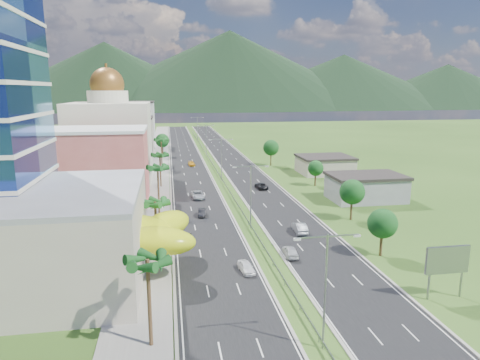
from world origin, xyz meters
TOP-DOWN VIEW (x-y plane):
  - ground at (0.00, 0.00)m, footprint 500.00×500.00m
  - road_left at (-7.50, 90.00)m, footprint 11.00×260.00m
  - road_right at (7.50, 90.00)m, footprint 11.00×260.00m
  - sidewalk_left at (-17.00, 90.00)m, footprint 7.00×260.00m
  - median_guardrail at (0.00, 71.99)m, footprint 0.10×216.06m
  - streetlight_median_a at (0.00, -25.00)m, footprint 6.04×0.25m
  - streetlight_median_b at (0.00, 10.00)m, footprint 6.04×0.25m
  - streetlight_median_c at (0.00, 50.00)m, footprint 6.04×0.25m
  - streetlight_median_d at (0.00, 95.00)m, footprint 6.04×0.25m
  - streetlight_median_e at (0.00, 140.00)m, footprint 6.04×0.25m
  - mall_podium at (-32.00, -6.00)m, footprint 30.00×24.00m
  - lime_canopy at (-20.00, -4.00)m, footprint 18.00×15.00m
  - pink_shophouse at (-28.00, 32.00)m, footprint 20.00×15.00m
  - domed_building at (-28.00, 55.00)m, footprint 20.00×20.00m
  - midrise_grey at (-27.00, 80.00)m, footprint 16.00×15.00m
  - midrise_beige at (-27.00, 102.00)m, footprint 16.00×15.00m
  - midrise_white at (-27.00, 125.00)m, footprint 16.00×15.00m
  - billboard at (17.00, -18.00)m, footprint 5.20×0.35m
  - shed_near at (28.00, 25.00)m, footprint 15.00×10.00m
  - shed_far at (30.00, 55.00)m, footprint 14.00×12.00m
  - palm_tree_a at (-15.50, -22.00)m, footprint 3.60×3.60m
  - palm_tree_b at (-15.50, 2.00)m, footprint 3.60×3.60m
  - palm_tree_c at (-15.50, 22.00)m, footprint 3.60×3.60m
  - palm_tree_d at (-15.50, 45.00)m, footprint 3.60×3.60m
  - palm_tree_e at (-15.50, 70.00)m, footprint 3.60×3.60m
  - leafy_tree_lfar at (-15.50, 95.00)m, footprint 4.90×4.90m
  - leafy_tree_ra at (16.00, -5.00)m, footprint 4.20×4.20m
  - leafy_tree_rb at (19.00, 12.00)m, footprint 4.55×4.55m
  - leafy_tree_rc at (22.00, 40.00)m, footprint 3.85×3.85m
  - leafy_tree_rd at (18.00, 70.00)m, footprint 4.90×4.90m
  - mountain_ridge at (60.00, 450.00)m, footprint 860.00×140.00m
  - car_white_near_left at (-3.91, -7.38)m, footprint 2.07×4.06m
  - car_dark_left at (-7.58, 18.72)m, footprint 1.75×4.02m
  - car_silver_mid_left at (-7.47, 32.25)m, footprint 2.89×5.69m
  - car_yellow_far_left at (-6.50, 73.33)m, footprint 2.25×4.55m
  - car_white_near_right at (3.20, -3.18)m, footprint 1.95×4.39m
  - car_silver_right at (7.64, 6.57)m, footprint 2.07×5.11m
  - car_dark_far_right at (8.19, 39.03)m, footprint 2.64×5.16m
  - motorcycle at (-10.30, 7.07)m, footprint 0.62×1.84m

SIDE VIEW (x-z plane):
  - ground at x=0.00m, z-range 0.00..0.00m
  - mountain_ridge at x=60.00m, z-range -45.00..45.00m
  - road_left at x=-7.50m, z-range 0.00..0.04m
  - road_right at x=7.50m, z-range 0.00..0.04m
  - sidewalk_left at x=-17.00m, z-range 0.00..0.12m
  - median_guardrail at x=0.00m, z-range 0.24..1.00m
  - motorcycle at x=-10.30m, z-range 0.04..1.20m
  - car_yellow_far_left at x=-6.50m, z-range 0.04..1.31m
  - car_dark_left at x=-7.58m, z-range 0.04..1.33m
  - car_white_near_left at x=-3.91m, z-range 0.04..1.37m
  - car_dark_far_right at x=8.19m, z-range 0.04..1.43m
  - car_white_near_right at x=3.20m, z-range 0.04..1.51m
  - car_silver_mid_left at x=-7.47m, z-range 0.04..1.58m
  - car_silver_right at x=7.64m, z-range 0.04..1.69m
  - shed_far at x=30.00m, z-range 0.00..4.40m
  - shed_near at x=28.00m, z-range 0.00..5.00m
  - leafy_tree_rc at x=22.00m, z-range 1.21..7.54m
  - billboard at x=17.00m, z-range 1.32..7.52m
  - leafy_tree_ra at x=16.00m, z-range 1.33..8.23m
  - lime_canopy at x=-20.00m, z-range 1.29..8.69m
  - leafy_tree_rb at x=19.00m, z-range 1.44..8.92m
  - mall_podium at x=-32.00m, z-range 0.00..11.00m
  - leafy_tree_lfar at x=-15.50m, z-range 1.55..9.60m
  - leafy_tree_rd at x=18.00m, z-range 1.55..9.60m
  - midrise_beige at x=-27.00m, z-range 0.00..13.00m
  - streetlight_median_a at x=0.00m, z-range 1.25..12.25m
  - streetlight_median_b at x=0.00m, z-range 1.25..12.25m
  - streetlight_median_c at x=0.00m, z-range 1.25..12.25m
  - streetlight_median_d at x=0.00m, z-range 1.25..12.25m
  - streetlight_median_e at x=0.00m, z-range 1.25..12.25m
  - palm_tree_b at x=-15.50m, z-range 3.01..11.11m
  - pink_shophouse at x=-28.00m, z-range 0.00..15.00m
  - palm_tree_d at x=-15.50m, z-range 3.24..11.84m
  - midrise_grey at x=-27.00m, z-range 0.00..16.00m
  - palm_tree_a at x=-15.50m, z-range 3.47..12.57m
  - palm_tree_e at x=-15.50m, z-range 3.61..13.01m
  - palm_tree_c at x=-15.50m, z-range 3.70..13.30m
  - midrise_white at x=-27.00m, z-range 0.00..18.00m
  - domed_building at x=-28.00m, z-range -3.00..25.70m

